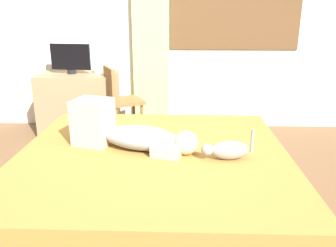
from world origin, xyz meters
name	(u,v)px	position (x,y,z in m)	size (l,w,h in m)	color
ground_plane	(161,225)	(0.00, 0.00, 0.00)	(16.00, 16.00, 0.00)	brown
back_wall_with_window	(173,11)	(0.02, 2.35, 1.45)	(6.40, 0.14, 2.90)	silver
bed	(153,183)	(-0.06, 0.16, 0.24)	(1.98, 1.94, 0.49)	#38383D
person_lying	(128,133)	(-0.25, 0.25, 0.61)	(0.94, 0.47, 0.34)	#8C939E
cat	(227,150)	(0.45, 0.06, 0.56)	(0.36, 0.14, 0.21)	gray
desk	(80,104)	(-1.10, 1.95, 0.37)	(0.90, 0.56, 0.74)	#997A56
tv_monitor	(71,58)	(-1.17, 1.95, 0.92)	(0.48, 0.10, 0.35)	black
cup	(97,69)	(-0.87, 2.00, 0.79)	(0.08, 0.08, 0.10)	white
chair_by_desk	(119,98)	(-0.57, 1.72, 0.51)	(0.51, 0.51, 0.86)	brown
curtain_left	(150,34)	(-0.24, 2.23, 1.19)	(0.44, 0.06, 2.37)	#ADCC75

